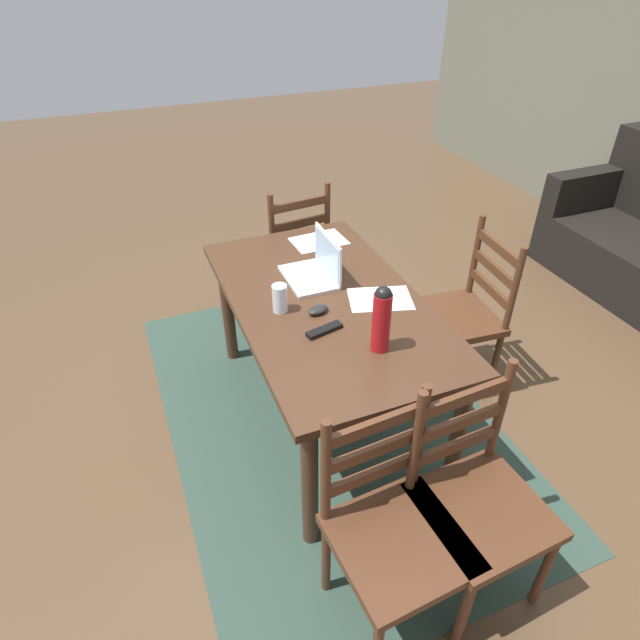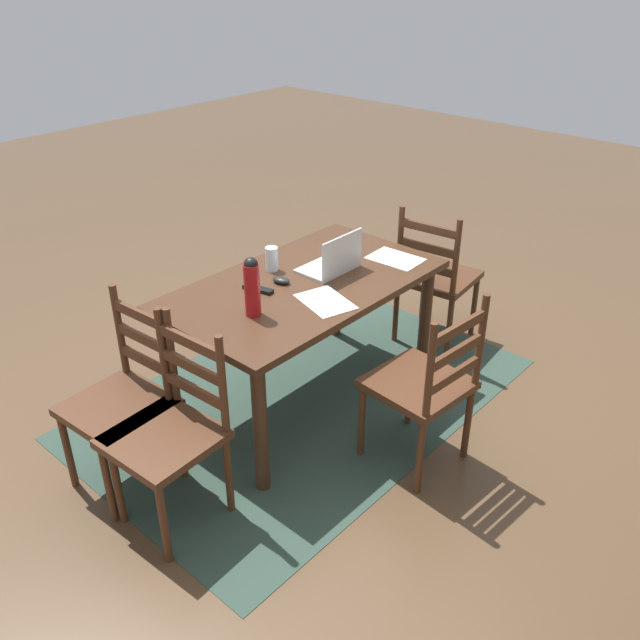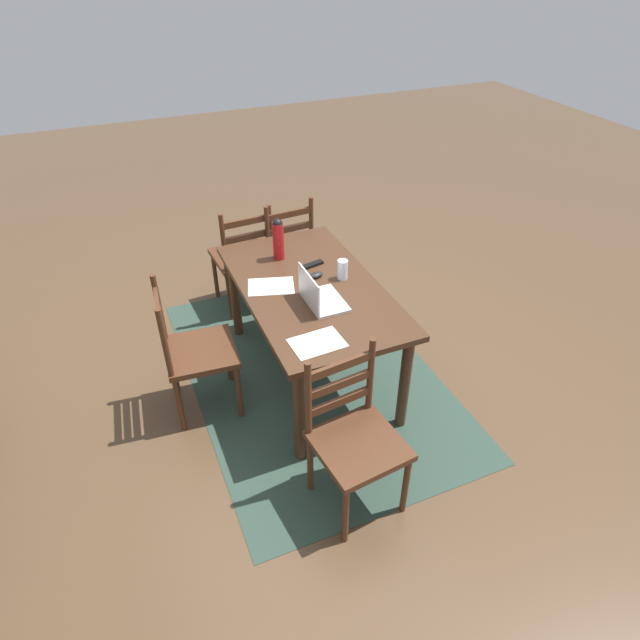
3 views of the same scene
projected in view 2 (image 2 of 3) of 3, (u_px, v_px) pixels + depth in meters
The scene contains 14 objects.
ground_plane at pixel (305, 397), 3.95m from camera, with size 14.00×14.00×0.00m, color brown.
area_rug at pixel (305, 397), 3.95m from camera, with size 2.51×1.66×0.01m, color #2D4238.
dining_table at pixel (304, 298), 3.63m from camera, with size 1.52×0.86×0.76m.
chair_left_far at pixel (436, 278), 4.31m from camera, with size 0.49×0.49×0.95m.
chair_right_near at pixel (125, 401), 3.15m from camera, with size 0.47×0.47×0.95m.
chair_far_head at pixel (425, 385), 3.26m from camera, with size 0.48×0.48×0.95m.
chair_right_far at pixel (170, 432), 2.95m from camera, with size 0.47×0.47×0.95m.
laptop at pixel (334, 262), 3.67m from camera, with size 0.32×0.22×0.23m.
water_bottle at pixel (252, 286), 3.19m from camera, with size 0.08×0.08×0.30m.
drinking_glass at pixel (272, 259), 3.68m from camera, with size 0.07×0.07×0.13m, color silver.
computer_mouse at pixel (281, 280), 3.56m from camera, with size 0.06×0.10×0.03m, color black.
tv_remote at pixel (258, 289), 3.49m from camera, with size 0.04×0.17×0.02m, color black.
paper_stack_left at pixel (325, 302), 3.38m from camera, with size 0.21×0.30×0.00m, color white.
paper_stack_right at pixel (395, 259), 3.84m from camera, with size 0.21×0.30×0.00m, color white.
Camera 2 is at (2.34, 2.21, 2.34)m, focal length 37.67 mm.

